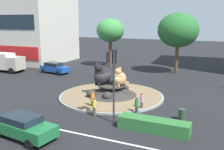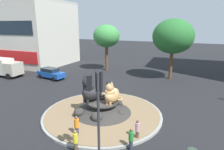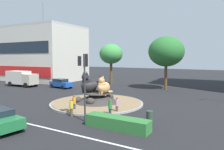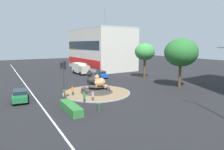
% 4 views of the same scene
% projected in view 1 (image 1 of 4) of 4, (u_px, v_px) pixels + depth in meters
% --- Properties ---
extents(ground_plane, '(160.00, 160.00, 0.00)m').
position_uv_depth(ground_plane, '(111.00, 97.00, 26.59)').
color(ground_plane, black).
extents(lane_centreline, '(112.00, 0.20, 0.01)m').
position_uv_depth(lane_centreline, '(59.00, 129.00, 18.62)').
color(lane_centreline, silver).
rests_on(lane_centreline, ground).
extents(roundabout_island, '(10.62, 10.62, 1.29)m').
position_uv_depth(roundabout_island, '(111.00, 92.00, 26.48)').
color(roundabout_island, gray).
rests_on(roundabout_island, ground).
extents(cat_statue_black, '(2.11, 2.58, 2.49)m').
position_uv_depth(cat_statue_black, '(102.00, 76.00, 26.25)').
color(cat_statue_black, black).
rests_on(cat_statue_black, roundabout_island).
extents(cat_statue_calico, '(1.34, 2.05, 2.06)m').
position_uv_depth(cat_statue_calico, '(120.00, 78.00, 25.82)').
color(cat_statue_calico, tan).
rests_on(cat_statue_calico, roundabout_island).
extents(traffic_light_mast, '(0.70, 0.63, 5.63)m').
position_uv_depth(traffic_light_mast, '(113.00, 70.00, 19.12)').
color(traffic_light_mast, '#2D2D33').
rests_on(traffic_light_mast, ground).
extents(shophouse_block, '(23.73, 13.29, 18.03)m').
position_uv_depth(shophouse_block, '(11.00, 28.00, 50.62)').
color(shophouse_block, beige).
rests_on(shophouse_block, ground).
extents(clipped_hedge_strip, '(5.07, 1.20, 0.90)m').
position_uv_depth(clipped_hedge_strip, '(154.00, 125.00, 18.28)').
color(clipped_hedge_strip, '#2D7033').
rests_on(clipped_hedge_strip, ground).
extents(broadleaf_tree_behind_island, '(4.56, 4.56, 7.97)m').
position_uv_depth(broadleaf_tree_behind_island, '(110.00, 31.00, 42.60)').
color(broadleaf_tree_behind_island, brown).
rests_on(broadleaf_tree_behind_island, ground).
extents(second_tree_near_tower, '(5.82, 5.82, 8.78)m').
position_uv_depth(second_tree_near_tower, '(178.00, 30.00, 36.94)').
color(second_tree_near_tower, brown).
rests_on(second_tree_near_tower, ground).
extents(pedestrian_pink_shirt, '(0.33, 0.33, 1.56)m').
position_uv_depth(pedestrian_pink_shirt, '(142.00, 101.00, 22.46)').
color(pedestrian_pink_shirt, brown).
rests_on(pedestrian_pink_shirt, ground).
extents(pedestrian_yellow_shirt, '(0.34, 0.34, 1.59)m').
position_uv_depth(pedestrian_yellow_shirt, '(94.00, 106.00, 21.12)').
color(pedestrian_yellow_shirt, brown).
rests_on(pedestrian_yellow_shirt, ground).
extents(pedestrian_orange_shirt, '(0.36, 0.36, 1.62)m').
position_uv_depth(pedestrian_orange_shirt, '(93.00, 99.00, 22.89)').
color(pedestrian_orange_shirt, '#33384C').
rests_on(pedestrian_orange_shirt, ground).
extents(pedestrian_green_shirt, '(0.33, 0.33, 1.54)m').
position_uv_depth(pedestrian_green_shirt, '(137.00, 105.00, 21.40)').
color(pedestrian_green_shirt, '#33384C').
rests_on(pedestrian_green_shirt, ground).
extents(sedan_on_far_lane, '(4.66, 2.40, 1.60)m').
position_uv_depth(sedan_on_far_lane, '(54.00, 68.00, 38.14)').
color(sedan_on_far_lane, '#19479E').
rests_on(sedan_on_far_lane, ground).
extents(hatchback_near_shophouse, '(4.84, 2.48, 1.53)m').
position_uv_depth(hatchback_near_shophouse, '(23.00, 126.00, 17.21)').
color(hatchback_near_shophouse, '#1E6B38').
rests_on(hatchback_near_shophouse, ground).
extents(delivery_box_truck, '(6.33, 2.79, 2.81)m').
position_uv_depth(delivery_box_truck, '(4.00, 61.00, 39.35)').
color(delivery_box_truck, '#B7AD99').
rests_on(delivery_box_truck, ground).
extents(litter_bin, '(0.56, 0.56, 0.90)m').
position_uv_depth(litter_bin, '(182.00, 115.00, 20.30)').
color(litter_bin, '#2D4233').
rests_on(litter_bin, ground).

